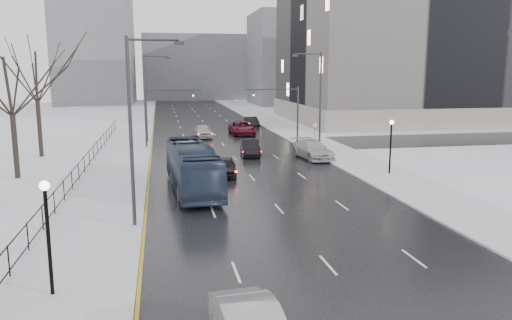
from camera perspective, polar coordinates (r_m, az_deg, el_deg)
road at (r=67.20m, az=-4.97°, el=3.13°), size 16.00×150.00×0.04m
cross_road at (r=55.39m, az=-3.66°, el=1.62°), size 130.00×10.00×0.04m
sidewalk_left at (r=66.94m, az=-13.96°, el=2.88°), size 5.00×150.00×0.16m
sidewalk_right at (r=69.07m, az=3.74°, el=3.38°), size 5.00×150.00×0.16m
park_strip at (r=68.12m, az=-21.96°, el=2.55°), size 14.00×150.00×0.12m
tree_park_d at (r=42.60m, az=-25.55°, el=-2.01°), size 8.75×8.75×12.50m
tree_park_e at (r=52.25m, az=-23.28°, el=0.26°), size 9.45×9.45×13.50m
iron_fence at (r=37.58m, az=-20.07°, el=-1.73°), size 0.06×70.00×1.30m
streetlight_r_mid at (r=48.79m, az=7.11°, el=7.01°), size 2.95×0.25×10.00m
streetlight_l_near at (r=26.50m, az=-13.67°, el=4.15°), size 2.95×0.25×10.00m
streetlight_l_far at (r=58.41m, az=-12.27°, el=7.38°), size 2.95×0.25×10.00m
lamppost_l at (r=19.54m, az=-22.77°, el=-6.49°), size 0.36×0.36×4.28m
lamppost_r_mid at (r=40.85m, az=15.16°, el=2.35°), size 0.36×0.36×4.28m
mast_signal_right at (r=56.32m, az=3.74°, el=5.95°), size 6.10×0.33×6.50m
mast_signal_left at (r=54.50m, az=-11.41°, el=5.63°), size 6.10×0.33×6.50m
no_uturn_sign at (r=53.18m, az=6.77°, el=3.69°), size 0.60×0.06×2.70m
civic_building at (r=88.88m, az=17.57°, el=11.65°), size 41.00×31.00×24.80m
bldg_far_right at (r=126.28m, az=5.21°, el=11.42°), size 24.00×20.00×22.00m
bldg_far_left at (r=132.32m, az=-17.90°, el=12.23°), size 18.00×22.00×28.00m
bldg_far_center at (r=146.74m, az=-6.79°, el=10.44°), size 30.00×18.00×18.00m
bus at (r=34.83m, az=-7.29°, el=-0.83°), size 3.40×11.76×3.24m
sedan_center_near at (r=39.44m, az=-3.57°, el=-0.78°), size 2.21×4.48×1.47m
sedan_right_near at (r=48.67m, az=-0.70°, el=1.42°), size 2.08×4.94×1.59m
sedan_right_cross at (r=64.71m, az=-1.62°, el=3.66°), size 2.94×6.17×1.70m
sedan_right_far at (r=47.43m, az=6.49°, el=1.20°), size 3.12×6.16×1.71m
sedan_center_far at (r=62.16m, az=-6.14°, el=3.31°), size 2.21×4.93×1.64m
sedan_right_distant at (r=73.61m, az=-0.49°, el=4.37°), size 1.70×4.52×1.47m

